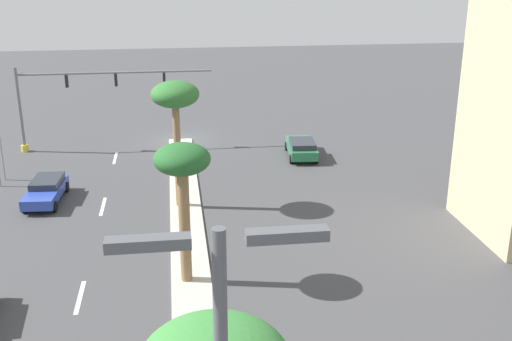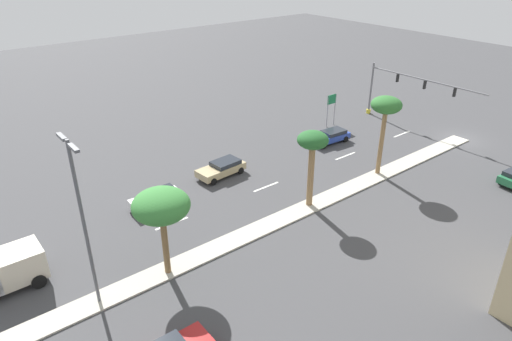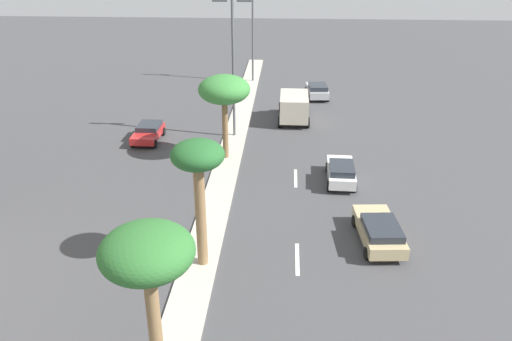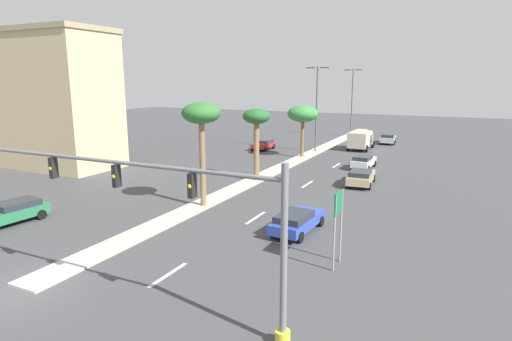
{
  "view_description": "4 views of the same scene",
  "coord_description": "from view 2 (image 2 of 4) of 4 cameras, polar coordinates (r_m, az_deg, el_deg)",
  "views": [
    {
      "loc": [
        0.47,
        48.01,
        13.91
      ],
      "look_at": [
        -3.51,
        18.99,
        3.78
      ],
      "focal_mm": 43.45,
      "sensor_mm": 36.0,
      "label": 1
    },
    {
      "loc": [
        -22.34,
        46.39,
        19.48
      ],
      "look_at": [
        2.93,
        26.37,
        3.19
      ],
      "focal_mm": 32.09,
      "sensor_mm": 36.0,
      "label": 2
    },
    {
      "loc": [
        4.07,
        2.38,
        14.62
      ],
      "look_at": [
        2.47,
        28.25,
        2.74
      ],
      "focal_mm": 35.77,
      "sensor_mm": 36.0,
      "label": 3
    },
    {
      "loc": [
        16.59,
        -10.78,
        8.91
      ],
      "look_at": [
        2.67,
        17.84,
        2.16
      ],
      "focal_mm": 29.82,
      "sensor_mm": 36.0,
      "label": 4
    }
  ],
  "objects": [
    {
      "name": "palm_tree_inboard",
      "position": [
        28.31,
        -11.74,
        -4.42
      ],
      "size": [
        3.58,
        3.58,
        6.01
      ],
      "color": "brown",
      "rests_on": "median_curb"
    },
    {
      "name": "directional_road_sign",
      "position": [
        53.65,
        9.41,
        8.22
      ],
      "size": [
        0.1,
        1.34,
        3.76
      ],
      "color": "gray",
      "rests_on": "ground"
    },
    {
      "name": "box_truck",
      "position": [
        32.62,
        -29.31,
        -11.0
      ],
      "size": [
        2.65,
        5.4,
        2.41
      ],
      "color": "silver",
      "rests_on": "ground"
    },
    {
      "name": "median_curb",
      "position": [
        31.99,
        -7.99,
        -10.89
      ],
      "size": [
        1.8,
        68.53,
        0.12
      ],
      "primitive_type": "cube",
      "color": "#B7B2A3",
      "rests_on": "ground"
    },
    {
      "name": "sedan_white_right",
      "position": [
        37.96,
        -12.19,
        -3.43
      ],
      "size": [
        1.95,
        4.24,
        1.38
      ],
      "color": "silver",
      "rests_on": "ground"
    },
    {
      "name": "lane_stripe_right",
      "position": [
        46.97,
        11.08,
        1.79
      ],
      "size": [
        0.2,
        2.8,
        0.01
      ],
      "primitive_type": "cube",
      "color": "silver",
      "rests_on": "ground"
    },
    {
      "name": "palm_tree_far",
      "position": [
        35.4,
        7.06,
        3.16
      ],
      "size": [
        2.44,
        2.44,
        6.39
      ],
      "color": "olive",
      "rests_on": "median_curb"
    },
    {
      "name": "lane_stripe_center",
      "position": [
        35.94,
        -10.45,
        -6.51
      ],
      "size": [
        0.2,
        2.8,
        0.01
      ],
      "primitive_type": "cube",
      "color": "silver",
      "rests_on": "ground"
    },
    {
      "name": "sedan_tan_outboard",
      "position": [
        42.11,
        -4.28,
        0.3
      ],
      "size": [
        2.34,
        4.71,
        1.35
      ],
      "color": "tan",
      "rests_on": "ground"
    },
    {
      "name": "lane_stripe_leading",
      "position": [
        40.37,
        1.27,
        -2.05
      ],
      "size": [
        0.2,
        2.8,
        0.01
      ],
      "primitive_type": "cube",
      "color": "silver",
      "rests_on": "ground"
    },
    {
      "name": "palm_tree_front",
      "position": [
        41.62,
        15.9,
        7.48
      ],
      "size": [
        2.71,
        2.71,
        7.34
      ],
      "color": "olive",
      "rests_on": "median_curb"
    },
    {
      "name": "sedan_blue_mid",
      "position": [
        49.67,
        9.24,
        4.25
      ],
      "size": [
        2.16,
        4.66,
        1.29
      ],
      "color": "#2D47AD",
      "rests_on": "ground"
    },
    {
      "name": "traffic_signal_gantry",
      "position": [
        56.38,
        17.21,
        9.76
      ],
      "size": [
        14.47,
        0.53,
        6.37
      ],
      "color": "slate",
      "rests_on": "ground"
    },
    {
      "name": "lane_stripe_inboard",
      "position": [
        53.97,
        17.7,
        4.34
      ],
      "size": [
        0.2,
        2.8,
        0.01
      ],
      "primitive_type": "cube",
      "color": "silver",
      "rests_on": "ground"
    },
    {
      "name": "ground_plane",
      "position": [
        35.61,
        2.6,
        -6.39
      ],
      "size": [
        160.0,
        160.0,
        0.0
      ],
      "primitive_type": "plane",
      "color": "#424244"
    },
    {
      "name": "street_lamp_left",
      "position": [
        26.55,
        -20.87,
        -5.13
      ],
      "size": [
        2.9,
        0.24,
        10.49
      ],
      "color": "#515459",
      "rests_on": "median_curb"
    }
  ]
}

